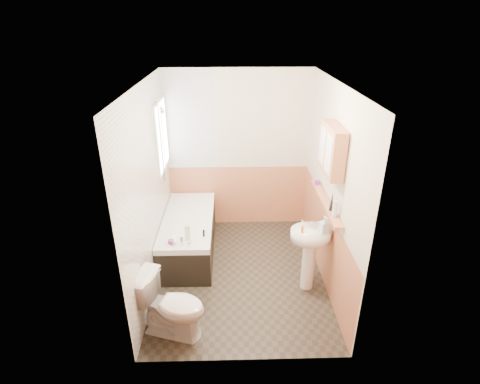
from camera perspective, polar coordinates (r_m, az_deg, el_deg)
The scene contains 26 objects.
floor at distance 5.18m, azimuth 0.05°, elevation -12.31°, with size 2.80×2.80×0.00m, color black.
ceiling at distance 4.15m, azimuth 0.06°, elevation 16.16°, with size 2.80×2.80×0.00m, color white.
wall_back at distance 5.83m, azimuth -0.34°, elevation 6.21°, with size 2.20×0.02×2.50m, color beige.
wall_front at distance 3.30m, azimuth 0.74°, elevation -10.09°, with size 2.20×0.02×2.50m, color beige.
wall_left at distance 4.63m, azimuth -13.82°, elevation 0.16°, with size 0.02×2.80×2.50m, color beige.
wall_right at distance 4.68m, azimuth 13.76°, elevation 0.48°, with size 0.02×2.80×2.50m, color beige.
wainscot_right at distance 5.03m, azimuth 12.63°, elevation -7.30°, with size 0.01×2.80×1.00m, color #CF7D54.
wainscot_front at distance 3.80m, azimuth 0.66°, elevation -19.14°, with size 2.20×0.01×1.00m, color #CF7D54.
wainscot_back at distance 6.10m, azimuth -0.31°, elevation -0.53°, with size 2.20×0.01×1.00m, color #CF7D54.
tile_cladding_left at distance 4.62m, azimuth -13.55°, elevation 0.17°, with size 0.01×2.80×2.50m, color white.
tile_return_back at distance 5.69m, azimuth -7.79°, elevation 10.76°, with size 0.75×0.01×1.50m, color white.
window at distance 5.35m, azimuth -11.81°, elevation 8.40°, with size 0.03×0.79×0.99m.
bathtub at distance 5.49m, azimuth -7.80°, elevation -6.37°, with size 0.70×1.62×0.71m.
shower_riser at distance 5.14m, azimuth -11.96°, elevation 8.76°, with size 0.11×0.08×1.22m.
toilet at distance 4.22m, azimuth -10.37°, elevation -16.69°, with size 0.41×0.74×0.72m, color white.
sink at distance 4.69m, azimuth 10.57°, elevation -8.24°, with size 0.49×0.40×0.95m.
pine_shelf at distance 4.68m, azimuth 12.91°, elevation -1.44°, with size 0.10×1.28×0.03m, color #CF7D54.
medicine_cabinet at distance 4.29m, azimuth 13.84°, elevation 6.24°, with size 0.15×0.61×0.55m.
foam_can at distance 4.29m, azimuth 14.26°, elevation -2.51°, with size 0.06×0.06×0.19m, color silver.
green_bottle at distance 4.41m, azimuth 13.82°, elevation -1.35°, with size 0.05×0.05×0.24m, color black.
black_jar at distance 5.09m, azimuth 11.69°, elevation 1.46°, with size 0.08×0.08×0.05m, color purple.
soap_bottle at distance 4.51m, azimuth 12.68°, elevation -5.52°, with size 0.10×0.21×0.10m, color silver.
clear_bottle at distance 4.47m, azimuth 9.47°, elevation -5.64°, with size 0.03×0.03×0.09m, color orange.
blue_gel at distance 4.79m, azimuth -8.01°, elevation -6.19°, with size 0.06×0.04×0.21m, color silver.
cream_jar at distance 4.80m, azimuth -10.45°, elevation -7.46°, with size 0.08×0.08×0.05m, color purple.
orange_bottle at distance 4.88m, azimuth -5.55°, elevation -6.27°, with size 0.03×0.03×0.09m, color black.
Camera 1 is at (-0.11, -4.10, 3.16)m, focal length 28.00 mm.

